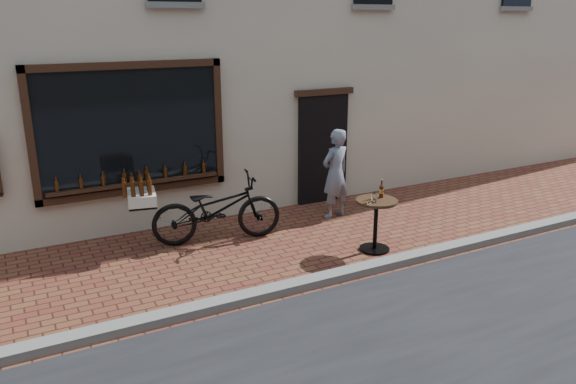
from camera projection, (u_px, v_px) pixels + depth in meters
name	position (u px, v px, depth m)	size (l,w,h in m)	color
ground	(333.00, 288.00, 7.92)	(90.00, 90.00, 0.00)	maroon
kerb	(326.00, 278.00, 8.07)	(90.00, 0.25, 0.12)	slate
cargo_bicycle	(214.00, 208.00, 9.42)	(2.65, 1.16, 1.23)	black
bistro_table	(376.00, 214.00, 9.04)	(0.67, 0.67, 1.16)	black
pedestrian	(335.00, 174.00, 10.52)	(0.62, 0.41, 1.70)	slate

